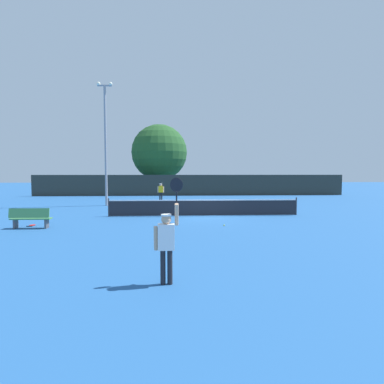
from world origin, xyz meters
name	(u,v)px	position (x,y,z in m)	size (l,w,h in m)	color
ground_plane	(204,216)	(0.00, 0.00, 0.00)	(120.00, 120.00, 0.00)	#235693
tennis_net	(204,207)	(0.00, 0.00, 0.51)	(11.26, 0.08, 1.07)	#232328
perimeter_fence	(191,185)	(0.00, 16.13, 1.14)	(34.28, 0.12, 2.29)	#2D332D
player_serving	(167,238)	(-1.89, -11.33, 1.08)	(0.67, 0.39, 2.48)	white
player_receiving	(161,190)	(-2.98, 9.49, 0.96)	(0.57, 0.23, 1.58)	yellow
tennis_ball	(224,225)	(0.65, -3.59, 0.03)	(0.07, 0.07, 0.07)	#CCE033
spare_racket	(32,225)	(-8.64, -2.99, 0.02)	(0.28, 0.52, 0.04)	black
courtside_bench	(30,218)	(-8.34, -3.81, 0.48)	(1.80, 0.44, 0.95)	#478C4C
light_pole	(105,137)	(-7.01, 6.05, 5.28)	(1.18, 0.28, 9.39)	gray
large_tree	(159,152)	(-3.63, 20.31, 4.98)	(6.77, 6.77, 8.38)	brown
parked_car_near	(256,185)	(9.61, 24.75, 0.78)	(2.16, 4.31, 1.69)	white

